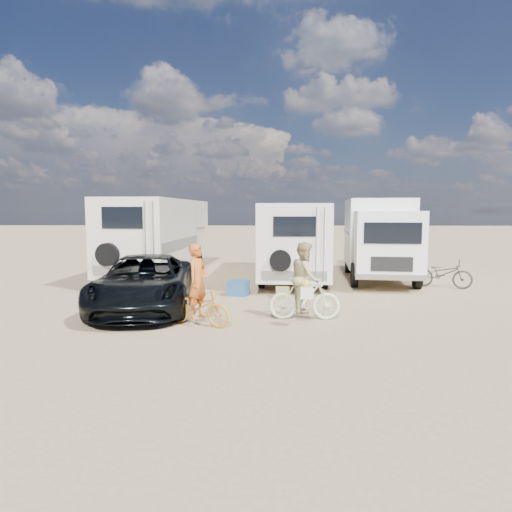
{
  "coord_description": "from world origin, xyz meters",
  "views": [
    {
      "loc": [
        -0.51,
        -10.25,
        2.57
      ],
      "look_at": [
        -0.9,
        2.49,
        1.3
      ],
      "focal_mm": 31.55,
      "sensor_mm": 36.0,
      "label": 1
    }
  ],
  "objects_px": {
    "rv_left": "(159,238)",
    "bike_woman": "(305,299)",
    "rider_man": "(198,289)",
    "cooler": "(238,288)",
    "rider_woman": "(305,285)",
    "bike_man": "(198,307)",
    "box_truck": "(380,240)",
    "bike_parked": "(443,273)",
    "crate": "(282,293)",
    "rv_main": "(292,242)",
    "dark_suv": "(145,283)"
  },
  "relations": [
    {
      "from": "rv_left",
      "to": "rider_woman",
      "type": "xyz_separation_m",
      "value": [
        5.17,
        -6.94,
        -0.67
      ]
    },
    {
      "from": "bike_woman",
      "to": "rider_man",
      "type": "bearing_deg",
      "value": 105.62
    },
    {
      "from": "rv_left",
      "to": "rider_man",
      "type": "distance_m",
      "value": 8.06
    },
    {
      "from": "rv_main",
      "to": "box_truck",
      "type": "height_order",
      "value": "box_truck"
    },
    {
      "from": "rv_left",
      "to": "dark_suv",
      "type": "height_order",
      "value": "rv_left"
    },
    {
      "from": "box_truck",
      "to": "crate",
      "type": "height_order",
      "value": "box_truck"
    },
    {
      "from": "rv_left",
      "to": "box_truck",
      "type": "distance_m",
      "value": 8.46
    },
    {
      "from": "bike_parked",
      "to": "crate",
      "type": "height_order",
      "value": "bike_parked"
    },
    {
      "from": "rv_left",
      "to": "bike_woman",
      "type": "distance_m",
      "value": 8.72
    },
    {
      "from": "bike_parked",
      "to": "rv_left",
      "type": "bearing_deg",
      "value": 101.61
    },
    {
      "from": "box_truck",
      "to": "bike_parked",
      "type": "bearing_deg",
      "value": -38.3
    },
    {
      "from": "rider_woman",
      "to": "rv_left",
      "type": "bearing_deg",
      "value": 38.31
    },
    {
      "from": "rv_left",
      "to": "bike_parked",
      "type": "height_order",
      "value": "rv_left"
    },
    {
      "from": "box_truck",
      "to": "cooler",
      "type": "distance_m",
      "value": 6.2
    },
    {
      "from": "rider_man",
      "to": "cooler",
      "type": "distance_m",
      "value": 3.69
    },
    {
      "from": "rider_man",
      "to": "rider_woman",
      "type": "height_order",
      "value": "rider_woman"
    },
    {
      "from": "bike_man",
      "to": "crate",
      "type": "relative_size",
      "value": 4.06
    },
    {
      "from": "box_truck",
      "to": "rider_woman",
      "type": "xyz_separation_m",
      "value": [
        -3.27,
        -6.33,
        -0.67
      ]
    },
    {
      "from": "dark_suv",
      "to": "rider_man",
      "type": "xyz_separation_m",
      "value": [
        1.67,
        -1.65,
        0.13
      ]
    },
    {
      "from": "dark_suv",
      "to": "bike_man",
      "type": "relative_size",
      "value": 3.15
    },
    {
      "from": "rider_man",
      "to": "dark_suv",
      "type": "bearing_deg",
      "value": 69.05
    },
    {
      "from": "box_truck",
      "to": "dark_suv",
      "type": "height_order",
      "value": "box_truck"
    },
    {
      "from": "bike_man",
      "to": "bike_woman",
      "type": "xyz_separation_m",
      "value": [
        2.45,
        0.61,
        0.08
      ]
    },
    {
      "from": "rv_left",
      "to": "crate",
      "type": "relative_size",
      "value": 18.75
    },
    {
      "from": "dark_suv",
      "to": "crate",
      "type": "xyz_separation_m",
      "value": [
        3.67,
        1.63,
        -0.55
      ]
    },
    {
      "from": "bike_man",
      "to": "rider_man",
      "type": "height_order",
      "value": "rider_man"
    },
    {
      "from": "bike_woman",
      "to": "bike_parked",
      "type": "height_order",
      "value": "bike_woman"
    },
    {
      "from": "rv_left",
      "to": "bike_parked",
      "type": "distance_m",
      "value": 10.48
    },
    {
      "from": "bike_man",
      "to": "bike_woman",
      "type": "distance_m",
      "value": 2.52
    },
    {
      "from": "box_truck",
      "to": "rider_man",
      "type": "height_order",
      "value": "box_truck"
    },
    {
      "from": "rv_left",
      "to": "dark_suv",
      "type": "bearing_deg",
      "value": -76.58
    },
    {
      "from": "rv_left",
      "to": "rider_woman",
      "type": "relative_size",
      "value": 4.43
    },
    {
      "from": "rv_main",
      "to": "rider_man",
      "type": "distance_m",
      "value": 7.65
    },
    {
      "from": "rider_woman",
      "to": "crate",
      "type": "relative_size",
      "value": 4.23
    },
    {
      "from": "bike_woman",
      "to": "rider_woman",
      "type": "height_order",
      "value": "rider_woman"
    },
    {
      "from": "bike_man",
      "to": "box_truck",
      "type": "bearing_deg",
      "value": -15.69
    },
    {
      "from": "bike_man",
      "to": "rider_woman",
      "type": "distance_m",
      "value": 2.56
    },
    {
      "from": "rider_man",
      "to": "rider_woman",
      "type": "relative_size",
      "value": 1.0
    },
    {
      "from": "bike_man",
      "to": "rider_woman",
      "type": "xyz_separation_m",
      "value": [
        2.45,
        0.61,
        0.42
      ]
    },
    {
      "from": "box_truck",
      "to": "dark_suv",
      "type": "distance_m",
      "value": 9.11
    },
    {
      "from": "rv_main",
      "to": "crate",
      "type": "bearing_deg",
      "value": -94.98
    },
    {
      "from": "crate",
      "to": "bike_man",
      "type": "bearing_deg",
      "value": -121.35
    },
    {
      "from": "cooler",
      "to": "rider_woman",
      "type": "bearing_deg",
      "value": -43.92
    },
    {
      "from": "bike_parked",
      "to": "crate",
      "type": "distance_m",
      "value": 5.79
    },
    {
      "from": "rv_main",
      "to": "rv_left",
      "type": "bearing_deg",
      "value": 178.04
    },
    {
      "from": "bike_woman",
      "to": "rv_left",
      "type": "bearing_deg",
      "value": 38.31
    },
    {
      "from": "bike_man",
      "to": "cooler",
      "type": "height_order",
      "value": "bike_man"
    },
    {
      "from": "box_truck",
      "to": "crate",
      "type": "bearing_deg",
      "value": -128.92
    },
    {
      "from": "rv_left",
      "to": "box_truck",
      "type": "bearing_deg",
      "value": -0.92
    },
    {
      "from": "bike_parked",
      "to": "rider_woman",
      "type": "bearing_deg",
      "value": 157.27
    }
  ]
}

